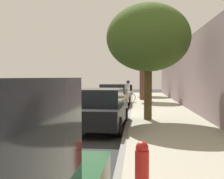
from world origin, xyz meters
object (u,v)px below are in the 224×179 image
parked_sedan_tan_mid (114,96)px  fire_hydrant (142,168)px  street_tree_far_end (143,48)px  street_tree_corner (141,57)px  bicycle_at_curb (126,98)px  parked_sedan_black_second (100,109)px  cyclist_with_backpack (128,89)px  street_tree_mid_block (148,38)px

parked_sedan_tan_mid → fire_hydrant: parked_sedan_tan_mid is taller
street_tree_far_end → fire_hydrant: (-0.42, -19.02, -3.77)m
street_tree_corner → bicycle_at_curb: bearing=-100.2°
parked_sedan_black_second → cyclist_with_backpack: cyclist_with_backpack is taller
parked_sedan_black_second → cyclist_with_backpack: (0.76, 11.13, 0.30)m
street_tree_corner → parked_sedan_black_second: bearing=-95.6°
street_tree_far_end → street_tree_corner: street_tree_far_end is taller
parked_sedan_tan_mid → bicycle_at_curb: 3.91m
street_tree_far_end → street_tree_corner: bearing=90.0°
bicycle_at_curb → fire_hydrant: 17.87m
parked_sedan_tan_mid → fire_hydrant: bearing=-83.9°
street_tree_corner → fire_hydrant: bearing=-91.0°
parked_sedan_black_second → fire_hydrant: 6.44m
parked_sedan_black_second → fire_hydrant: size_ratio=5.32×
cyclist_with_backpack → parked_sedan_tan_mid: bearing=-103.7°
street_tree_mid_block → fire_hydrant: 8.61m
cyclist_with_backpack → fire_hydrant: cyclist_with_backpack is taller
street_tree_mid_block → fire_hydrant: bearing=-93.0°
parked_sedan_tan_mid → street_tree_corner: size_ratio=0.89×
street_tree_mid_block → fire_hydrant: (-0.42, -8.03, -3.08)m
street_tree_corner → fire_hydrant: size_ratio=6.03×
parked_sedan_tan_mid → fire_hydrant: size_ratio=5.36×
parked_sedan_tan_mid → street_tree_far_end: bearing=69.0°
bicycle_at_curb → street_tree_mid_block: 10.43m
parked_sedan_tan_mid → bicycle_at_curb: parked_sedan_tan_mid is taller
bicycle_at_curb → parked_sedan_black_second: bearing=-92.6°
cyclist_with_backpack → bicycle_at_curb: bearing=116.7°
street_tree_far_end → street_tree_corner: size_ratio=1.08×
bicycle_at_curb → fire_hydrant: (0.89, -17.85, 0.18)m
street_tree_mid_block → street_tree_far_end: size_ratio=0.91×
cyclist_with_backpack → street_tree_corner: size_ratio=0.34×
street_tree_far_end → fire_hydrant: bearing=-91.3°
street_tree_far_end → fire_hydrant: size_ratio=6.48×
parked_sedan_black_second → parked_sedan_tan_mid: (-0.07, 7.73, 0.00)m
street_tree_mid_block → street_tree_far_end: bearing=90.0°
street_tree_mid_block → fire_hydrant: size_ratio=5.91×
bicycle_at_curb → street_tree_far_end: street_tree_far_end is taller
bicycle_at_curb → street_tree_far_end: size_ratio=0.29×
street_tree_far_end → parked_sedan_tan_mid: bearing=-111.0°
bicycle_at_curb → street_tree_mid_block: street_tree_mid_block is taller
parked_sedan_tan_mid → parked_sedan_black_second: bearing=-89.5°
street_tree_mid_block → parked_sedan_tan_mid: bearing=107.8°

